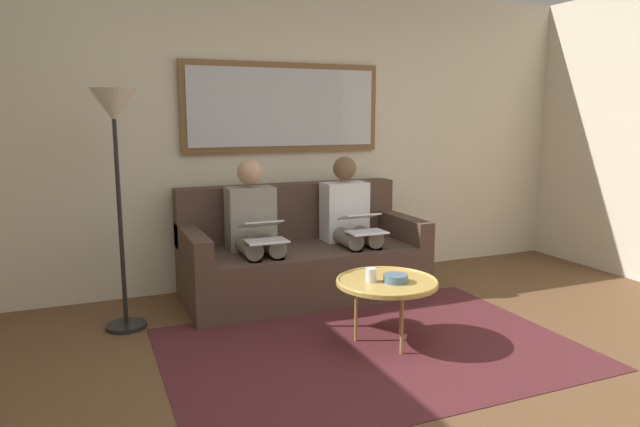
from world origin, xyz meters
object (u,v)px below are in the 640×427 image
Objects in this scene: coffee_table at (387,282)px; cup at (371,275)px; standing_lamp at (115,133)px; person_left at (349,220)px; laptop_silver at (263,231)px; framed_mirror at (284,108)px; couch at (301,257)px; laptop_white at (363,223)px; bowl at (396,278)px; person_right at (254,228)px.

coffee_table is 7.36× the size of cup.
cup is at bearing 147.23° from standing_lamp.
person_left is 3.35× the size of laptop_silver.
framed_mirror reaches higher than standing_lamp.
couch reaches higher than laptop_silver.
laptop_silver is at bearing -0.10° from laptop_white.
framed_mirror is 1.23m from laptop_silver.
cup is 0.26× the size of laptop_silver.
bowl reaches higher than coffee_table.
framed_mirror is 1.56× the size of person_left.
laptop_white is 0.20× the size of standing_lamp.
framed_mirror is 1.23m from laptop_white.
laptop_silver is at bearing -63.50° from cup.
laptop_silver is at bearing 59.19° from framed_mirror.
person_left is (-0.39, -1.13, 0.14)m from cup.
cup is 0.56× the size of bowl.
person_right is at bearing -16.33° from laptop_white.
person_left is 1.00× the size of person_right.
couch is at bearing -9.29° from person_left.
framed_mirror is at bearing -120.81° from laptop_silver.
framed_mirror is 5.21× the size of laptop_silver.
coffee_table is 1.08m from laptop_silver.
coffee_table is 0.58× the size of person_left.
bowl is at bearing 123.75° from coffee_table.
couch reaches higher than cup.
standing_lamp is (1.01, -0.04, 0.75)m from laptop_silver.
couch is 1.71× the size of person_left.
bowl is 2.10m from standing_lamp.
couch is 1.10× the size of framed_mirror.
couch is 0.52m from person_right.
person_left is 3.37× the size of laptop_white.
bowl is at bearing 95.83° from framed_mirror.
laptop_silver is 1.25m from standing_lamp.
standing_lamp reaches higher than bowl.
framed_mirror is 11.12× the size of bowl.
couch is at bearing -36.86° from laptop_white.
laptop_silver is at bearing 177.48° from standing_lamp.
couch reaches higher than coffee_table.
laptop_white is (-0.25, -0.96, 0.17)m from bowl.
laptop_white is at bearing 120.76° from framed_mirror.
couch is 5.76× the size of laptop_white.
cup is 1.22m from person_right.
person_right is (0.84, 0.00, 0.00)m from person_left.
person_left is 2.00m from standing_lamp.
laptop_white is at bearing -104.55° from bowl.
person_left is at bearing -103.84° from coffee_table.
laptop_white is 1.00× the size of laptop_silver.
standing_lamp is (1.59, -1.00, 0.92)m from bowl.
laptop_white is 0.30× the size of person_right.
bowl is 1.24m from person_left.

